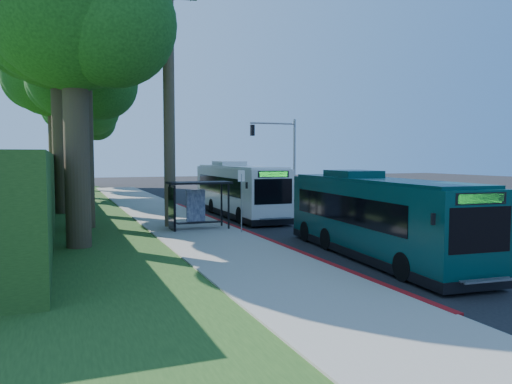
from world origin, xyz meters
name	(u,v)px	position (x,y,z in m)	size (l,w,h in m)	color
ground	(295,218)	(0.00, 0.00, 0.00)	(140.00, 140.00, 0.00)	black
sidewalk	(181,223)	(-7.30, 0.00, 0.06)	(4.50, 70.00, 0.12)	gray
red_curb	(242,230)	(-5.00, -4.00, 0.07)	(0.25, 30.00, 0.13)	maroon
grass_verge	(72,218)	(-13.00, 5.00, 0.03)	(8.00, 70.00, 0.06)	#234719
bus_shelter	(194,196)	(-7.26, -2.86, 1.81)	(3.20, 1.51, 2.55)	black
stop_sign_pole	(241,193)	(-5.40, -5.00, 2.08)	(0.35, 0.06, 3.17)	gray
traffic_signal_pole	(283,150)	(3.78, 10.00, 4.42)	(4.10, 0.30, 7.00)	gray
tree_0	(82,15)	(-12.40, -0.02, 11.20)	(8.40, 8.00, 15.70)	#382B1E
tree_1	(60,22)	(-13.37, 7.98, 12.73)	(10.50, 10.00, 18.26)	#382B1E
tree_2	(80,76)	(-11.89, 15.98, 10.48)	(8.82, 8.40, 15.12)	#382B1E
tree_3	(54,71)	(-13.88, 23.98, 11.98)	(10.08, 9.60, 17.28)	#382B1E
tree_4	(79,105)	(-11.40, 31.98, 9.73)	(8.40, 8.00, 14.14)	#382B1E
tree_5	(85,117)	(-10.41, 39.99, 8.96)	(7.35, 7.00, 12.86)	#382B1E
tree_6	(76,12)	(-12.91, -6.01, 9.71)	(7.56, 7.20, 13.74)	#382B1E
white_bus	(238,189)	(-2.87, 2.65, 1.73)	(2.73, 11.91, 3.54)	silver
teal_bus	(374,216)	(-2.59, -12.07, 1.60)	(3.20, 11.14, 3.28)	#093232
pickup	(271,200)	(0.69, 5.47, 0.72)	(2.38, 5.16, 1.44)	silver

